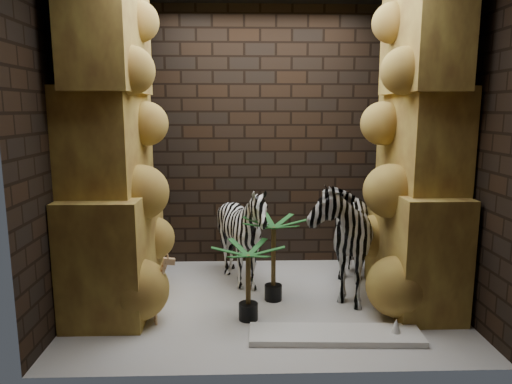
{
  "coord_description": "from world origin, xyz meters",
  "views": [
    {
      "loc": [
        -0.22,
        -4.28,
        1.84
      ],
      "look_at": [
        -0.08,
        0.15,
        1.05
      ],
      "focal_mm": 32.98,
      "sensor_mm": 36.0,
      "label": 1
    }
  ],
  "objects_px": {
    "giraffe_toy": "(145,290)",
    "surfboard": "(335,335)",
    "palm_front": "(273,259)",
    "palm_back": "(248,282)",
    "zebra_right": "(340,224)",
    "zebra_left": "(243,239)"
  },
  "relations": [
    {
      "from": "zebra_right",
      "to": "palm_front",
      "type": "height_order",
      "value": "zebra_right"
    },
    {
      "from": "giraffe_toy",
      "to": "palm_front",
      "type": "distance_m",
      "value": 1.24
    },
    {
      "from": "zebra_right",
      "to": "giraffe_toy",
      "type": "height_order",
      "value": "zebra_right"
    },
    {
      "from": "palm_back",
      "to": "palm_front",
      "type": "bearing_deg",
      "value": 59.71
    },
    {
      "from": "zebra_right",
      "to": "palm_back",
      "type": "bearing_deg",
      "value": -135.78
    },
    {
      "from": "giraffe_toy",
      "to": "palm_front",
      "type": "bearing_deg",
      "value": 6.05
    },
    {
      "from": "zebra_left",
      "to": "surfboard",
      "type": "height_order",
      "value": "zebra_left"
    },
    {
      "from": "palm_front",
      "to": "palm_back",
      "type": "bearing_deg",
      "value": -120.29
    },
    {
      "from": "surfboard",
      "to": "zebra_left",
      "type": "bearing_deg",
      "value": 124.57
    },
    {
      "from": "giraffe_toy",
      "to": "zebra_left",
      "type": "bearing_deg",
      "value": 29.19
    },
    {
      "from": "zebra_left",
      "to": "palm_front",
      "type": "distance_m",
      "value": 0.5
    },
    {
      "from": "palm_front",
      "to": "palm_back",
      "type": "xyz_separation_m",
      "value": [
        -0.25,
        -0.43,
        -0.07
      ]
    },
    {
      "from": "palm_back",
      "to": "surfboard",
      "type": "height_order",
      "value": "palm_back"
    },
    {
      "from": "zebra_left",
      "to": "zebra_right",
      "type": "bearing_deg",
      "value": 12.26
    },
    {
      "from": "giraffe_toy",
      "to": "palm_back",
      "type": "relative_size",
      "value": 0.91
    },
    {
      "from": "palm_back",
      "to": "surfboard",
      "type": "xyz_separation_m",
      "value": [
        0.7,
        -0.36,
        -0.32
      ]
    },
    {
      "from": "giraffe_toy",
      "to": "surfboard",
      "type": "distance_m",
      "value": 1.64
    },
    {
      "from": "palm_back",
      "to": "surfboard",
      "type": "distance_m",
      "value": 0.85
    },
    {
      "from": "palm_front",
      "to": "surfboard",
      "type": "relative_size",
      "value": 0.59
    },
    {
      "from": "giraffe_toy",
      "to": "surfboard",
      "type": "relative_size",
      "value": 0.45
    },
    {
      "from": "surfboard",
      "to": "giraffe_toy",
      "type": "bearing_deg",
      "value": 172.34
    },
    {
      "from": "zebra_right",
      "to": "giraffe_toy",
      "type": "bearing_deg",
      "value": -148.84
    }
  ]
}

